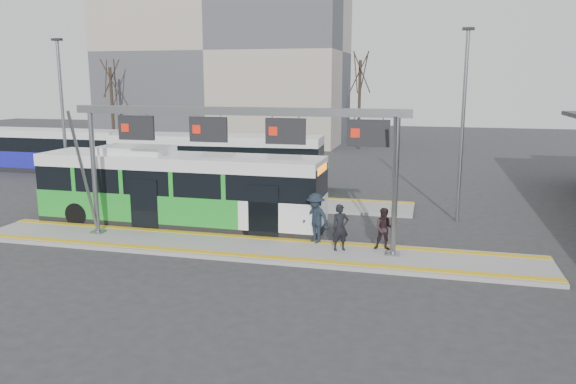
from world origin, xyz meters
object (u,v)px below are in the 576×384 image
object	(u,v)px
hero_bus	(180,190)
passenger_c	(315,218)
passenger_b	(385,229)
gantry	(237,136)
passenger_a	(340,227)

from	to	relation	value
hero_bus	passenger_c	distance (m)	6.61
passenger_b	gantry	bearing A→B (deg)	-179.40
passenger_a	hero_bus	bearing A→B (deg)	135.83
gantry	passenger_c	bearing A→B (deg)	16.65
hero_bus	passenger_a	distance (m)	7.87
passenger_a	passenger_c	xyz separation A→B (m)	(-1.09, 0.77, 0.10)
hero_bus	passenger_b	distance (m)	9.28
gantry	passenger_a	bearing A→B (deg)	1.07
passenger_a	passenger_c	bearing A→B (deg)	118.02
passenger_b	passenger_c	xyz separation A→B (m)	(-2.67, 0.30, 0.18)
gantry	hero_bus	size ratio (longest dim) A/B	1.03
passenger_b	passenger_a	bearing A→B (deg)	-168.50
passenger_b	passenger_c	world-z (taller)	passenger_c
gantry	passenger_b	size ratio (longest dim) A/B	8.25
hero_bus	gantry	bearing A→B (deg)	-34.01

